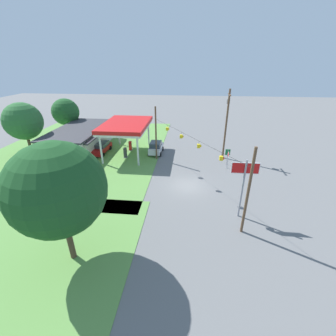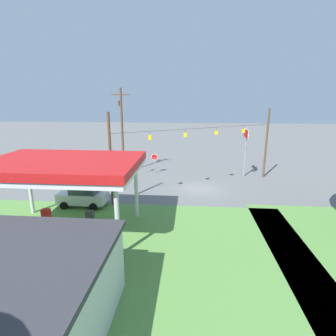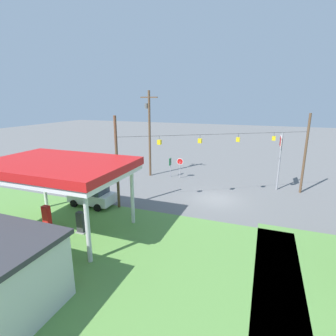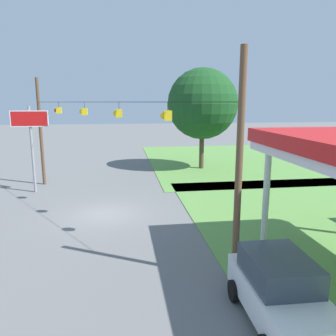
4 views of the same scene
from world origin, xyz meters
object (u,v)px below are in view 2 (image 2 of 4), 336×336
(gas_station_canopy, at_px, (63,167))
(fuel_pump_near, at_px, (90,222))
(car_at_pumps_rear, at_px, (28,257))
(route_sign, at_px, (144,160))
(car_at_pumps_front, at_px, (83,195))
(stop_sign_overhead, at_px, (246,140))
(utility_pole_main, at_px, (122,127))
(stop_sign_roadside, at_px, (154,159))
(fuel_pump_far, at_px, (47,220))

(gas_station_canopy, height_order, fuel_pump_near, gas_station_canopy)
(car_at_pumps_rear, relative_size, route_sign, 2.18)
(gas_station_canopy, xyz_separation_m, car_at_pumps_front, (0.75, -4.54, -3.71))
(gas_station_canopy, distance_m, car_at_pumps_rear, 5.94)
(stop_sign_overhead, bearing_deg, car_at_pumps_rear, 52.47)
(utility_pole_main, bearing_deg, car_at_pumps_rear, 89.52)
(stop_sign_roadside, relative_size, stop_sign_overhead, 0.41)
(gas_station_canopy, relative_size, car_at_pumps_front, 2.41)
(route_sign, relative_size, utility_pole_main, 0.23)
(utility_pole_main, bearing_deg, car_at_pumps_front, 85.70)
(fuel_pump_far, relative_size, stop_sign_overhead, 0.27)
(stop_sign_overhead, bearing_deg, route_sign, -2.33)
(route_sign, bearing_deg, stop_sign_overhead, 177.67)
(car_at_pumps_rear, height_order, stop_sign_roadside, stop_sign_roadside)
(gas_station_canopy, height_order, car_at_pumps_rear, gas_station_canopy)
(car_at_pumps_rear, distance_m, stop_sign_overhead, 25.02)
(utility_pole_main, bearing_deg, stop_sign_roadside, -177.77)
(gas_station_canopy, distance_m, utility_pole_main, 15.39)
(route_sign, bearing_deg, fuel_pump_far, 74.56)
(stop_sign_roadside, bearing_deg, gas_station_canopy, -104.52)
(route_sign, bearing_deg, utility_pole_main, 5.64)
(stop_sign_roadside, bearing_deg, utility_pole_main, -177.77)
(stop_sign_roadside, xyz_separation_m, stop_sign_overhead, (-10.98, 0.39, 2.58))
(fuel_pump_far, relative_size, car_at_pumps_front, 0.39)
(fuel_pump_far, xyz_separation_m, car_at_pumps_front, (-0.84, -4.53, 0.24))
(fuel_pump_far, xyz_separation_m, utility_pole_main, (-1.65, -15.35, 5.04))
(fuel_pump_near, bearing_deg, utility_pole_main, -84.33)
(car_at_pumps_front, bearing_deg, fuel_pump_far, 81.00)
(gas_station_canopy, distance_m, stop_sign_overhead, 21.29)
(utility_pole_main, bearing_deg, gas_station_canopy, 89.76)
(car_at_pumps_front, distance_m, utility_pole_main, 11.86)
(car_at_pumps_rear, bearing_deg, utility_pole_main, 91.61)
(fuel_pump_near, bearing_deg, route_sign, -94.15)
(car_at_pumps_front, bearing_deg, fuel_pump_near, 118.76)
(fuel_pump_near, bearing_deg, stop_sign_roadside, -98.90)
(gas_station_canopy, bearing_deg, car_at_pumps_rear, 88.73)
(fuel_pump_near, distance_m, fuel_pump_far, 3.18)
(car_at_pumps_front, relative_size, stop_sign_overhead, 0.69)
(car_at_pumps_rear, bearing_deg, route_sign, 84.11)
(stop_sign_roadside, bearing_deg, car_at_pumps_rear, -101.60)
(car_at_pumps_rear, distance_m, route_sign, 20.36)
(fuel_pump_far, xyz_separation_m, route_sign, (-4.31, -15.61, 0.94))
(gas_station_canopy, bearing_deg, route_sign, -99.89)
(car_at_pumps_rear, xyz_separation_m, stop_sign_roadside, (-4.12, -20.04, 0.93))
(fuel_pump_far, bearing_deg, route_sign, -105.44)
(route_sign, distance_m, utility_pole_main, 4.90)
(fuel_pump_near, height_order, car_at_pumps_rear, car_at_pumps_rear)
(fuel_pump_near, height_order, fuel_pump_far, same)
(car_at_pumps_front, xyz_separation_m, stop_sign_overhead, (-15.74, -10.58, 3.38))
(car_at_pumps_front, bearing_deg, gas_station_canopy, 100.86)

